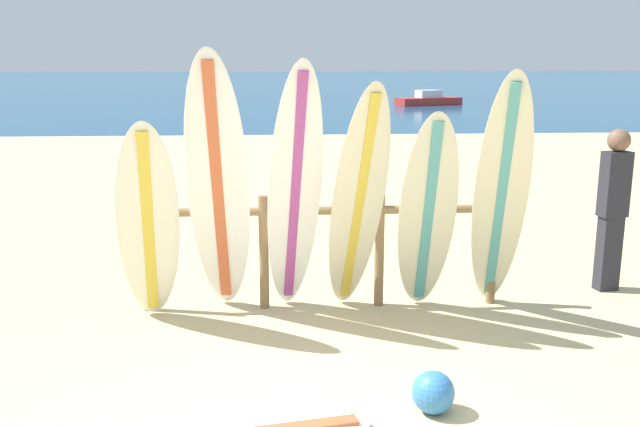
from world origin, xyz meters
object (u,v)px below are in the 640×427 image
Objects in this scene: surfboard_leaning_far_left at (148,225)px; surfboard_leaning_left at (218,187)px; small_boat_offshore at (429,100)px; beachgoer_standing at (613,203)px; surfboard_leaning_center_right at (427,214)px; surfboard_leaning_center_left at (295,192)px; beach_ball at (433,392)px; surfboard_leaning_center at (358,202)px; surfboard_rack at (322,236)px; surfboard_leaning_right at (501,197)px.

surfboard_leaning_far_left is 0.77× the size of surfboard_leaning_left.
surfboard_leaning_far_left is 29.19m from small_boat_offshore.
surfboard_leaning_center_right is at bearing -163.69° from beachgoer_standing.
beach_ball is (0.89, -1.83, -1.05)m from surfboard_leaning_center_left.
surfboard_leaning_center is 2.78m from beachgoer_standing.
surfboard_rack is at bearing 15.93° from surfboard_leaning_far_left.
surfboard_leaning_left is 2.69m from beach_ball.
surfboard_rack is at bearing 48.38° from surfboard_leaning_center_left.
small_boat_offshore is at bearing 75.88° from surfboard_rack.
surfboard_leaning_center is 0.96× the size of surfboard_leaning_right.
beach_ball is (-0.33, -1.86, -0.83)m from surfboard_leaning_center_right.
surfboard_leaning_center_left is 1.08× the size of surfboard_leaning_center.
surfboard_leaning_right reaches higher than surfboard_rack.
surfboard_leaning_left is 28.85m from small_boat_offshore.
surfboard_rack reaches higher than small_boat_offshore.
surfboard_rack is 1.39× the size of surfboard_leaning_left.
surfboard_leaning_right is (3.13, 0.01, 0.20)m from surfboard_leaning_far_left.
beachgoer_standing is at bearing 6.13° from surfboard_rack.
surfboard_rack reaches higher than beach_ball.
surfboard_leaning_far_left is 3.14m from surfboard_leaning_right.
surfboard_leaning_right reaches higher than surfboard_leaning_center_right.
surfboard_rack is 1.03m from surfboard_leaning_center_right.
surfboard_leaning_center is 0.66m from surfboard_leaning_center_right.
surfboard_rack is 1.70m from surfboard_leaning_right.
surfboard_leaning_center_left is 28.71m from small_boat_offshore.
surfboard_leaning_left is (-0.95, -0.25, 0.53)m from surfboard_rack.
small_boat_offshore is (6.92, 27.48, -0.45)m from surfboard_rack.
beachgoer_standing is at bearing -98.21° from small_boat_offshore.
beachgoer_standing is at bearing 10.77° from surfboard_leaning_center_left.
surfboard_leaning_center_right is 0.84× the size of surfboard_leaning_right.
surfboard_leaning_center reaches higher than beachgoer_standing.
surfboard_leaning_right reaches higher than small_boat_offshore.
surfboard_leaning_center_left reaches higher than surfboard_rack.
beach_ball is at bearing -64.02° from surfboard_leaning_center_left.
surfboard_leaning_center_left reaches higher than beach_ball.
surfboard_leaning_left is at bearing 17.63° from surfboard_leaning_far_left.
surfboard_leaning_center_left is 8.05× the size of beach_ball.
surfboard_leaning_right is 28.43m from small_boat_offshore.
beachgoer_standing is (2.04, 0.60, -0.05)m from surfboard_leaning_center_right.
surfboard_leaning_center reaches higher than surfboard_leaning_center_right.
surfboard_rack is at bearing -173.87° from beachgoer_standing.
surfboard_leaning_center reaches higher than surfboard_leaning_far_left.
surfboard_leaning_left is 8.35× the size of beach_ball.
surfboard_rack is 11.59× the size of beach_ball.
surfboard_leaning_left reaches higher than beach_ball.
surfboard_leaning_center_left reaches higher than surfboard_leaning_center_right.
surfboard_leaning_center_left is (1.29, 0.14, 0.24)m from surfboard_leaning_far_left.
small_boat_offshore is 11.26× the size of beach_ball.
small_boat_offshore is at bearing 76.63° from surfboard_leaning_center.
surfboard_leaning_center_right is 0.58× the size of small_boat_offshore.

